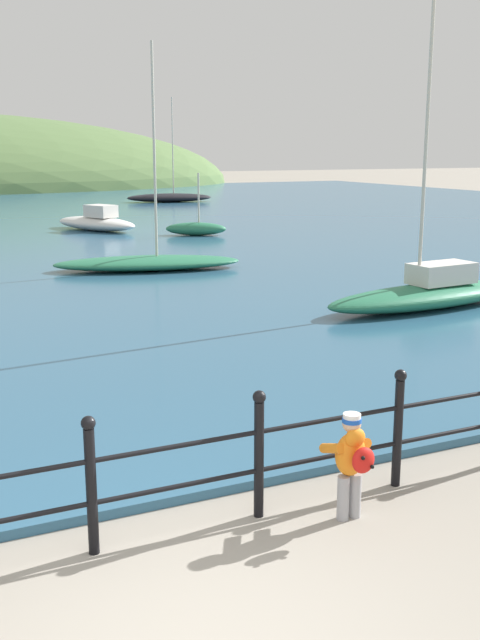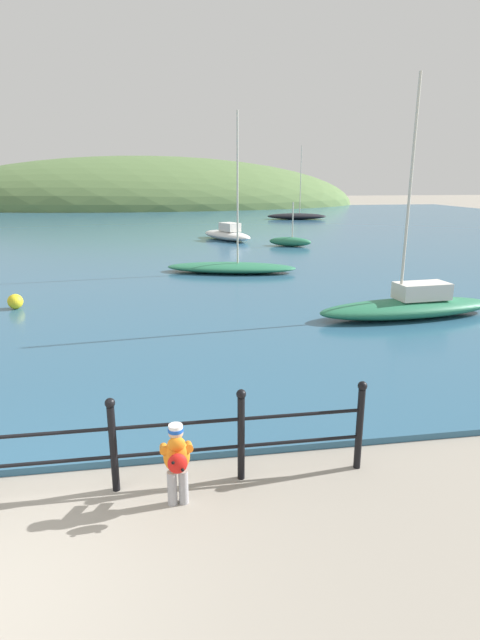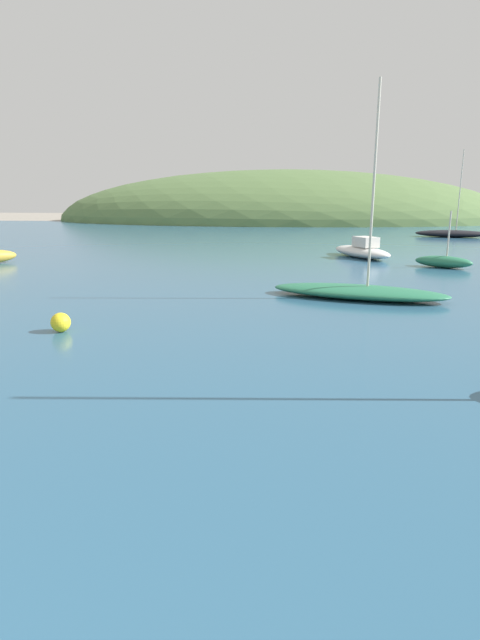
{
  "view_description": "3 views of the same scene",
  "coord_description": "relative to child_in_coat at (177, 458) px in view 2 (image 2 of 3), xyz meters",
  "views": [
    {
      "loc": [
        -1.52,
        -4.13,
        3.29
      ],
      "look_at": [
        2.78,
        5.12,
        0.95
      ],
      "focal_mm": 42.0,
      "sensor_mm": 36.0,
      "label": 1
    },
    {
      "loc": [
        1.93,
        -3.91,
        3.64
      ],
      "look_at": [
        3.24,
        4.21,
        1.29
      ],
      "focal_mm": 28.0,
      "sensor_mm": 36.0,
      "label": 2
    },
    {
      "loc": [
        2.97,
        0.6,
        2.9
      ],
      "look_at": [
        2.18,
        7.12,
        1.3
      ],
      "focal_mm": 28.0,
      "sensor_mm": 36.0,
      "label": 3
    }
  ],
  "objects": [
    {
      "name": "mooring_buoy",
      "position": [
        -4.14,
        9.36,
        -0.3
      ],
      "size": [
        0.42,
        0.42,
        0.42
      ],
      "primitive_type": "sphere",
      "color": "yellow",
      "rests_on": "water"
    },
    {
      "name": "water",
      "position": [
        -2.02,
        30.9,
        -0.56
      ],
      "size": [
        80.0,
        60.0,
        0.1
      ],
      "primitive_type": "cube",
      "color": "#2D5B7A",
      "rests_on": "ground"
    },
    {
      "name": "boat_twin_mast",
      "position": [
        12.03,
        38.51,
        -0.23
      ],
      "size": [
        5.41,
        2.77,
        6.2
      ],
      "color": "black",
      "rests_on": "water"
    },
    {
      "name": "boat_blue_hull",
      "position": [
        6.33,
        6.81,
        -0.19
      ],
      "size": [
        5.03,
        1.69,
        5.91
      ],
      "color": "#287551",
      "rests_on": "water"
    },
    {
      "name": "child_in_coat",
      "position": [
        0.0,
        0.0,
        0.0
      ],
      "size": [
        0.38,
        0.53,
        1.0
      ],
      "color": "#99999E",
      "rests_on": "ground"
    },
    {
      "name": "far_hillside",
      "position": [
        -2.02,
        66.11,
        -0.61
      ],
      "size": [
        58.27,
        32.05,
        12.92
      ],
      "color": "#567542",
      "rests_on": "ground"
    },
    {
      "name": "boat_red_dinghy",
      "position": [
        3.9,
        24.38,
        -0.18
      ],
      "size": [
        3.19,
        4.42,
        1.02
      ],
      "color": "silver",
      "rests_on": "water"
    },
    {
      "name": "boat_nearest_quay",
      "position": [
        6.84,
        21.04,
        -0.25
      ],
      "size": [
        2.39,
        1.76,
        2.31
      ],
      "color": "#287551",
      "rests_on": "water"
    },
    {
      "name": "boat_green_fishing",
      "position": [
        2.63,
        13.95,
        -0.3
      ],
      "size": [
        5.23,
        2.73,
        5.87
      ],
      "color": "#287551",
      "rests_on": "water"
    }
  ]
}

